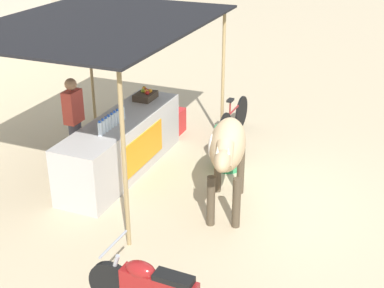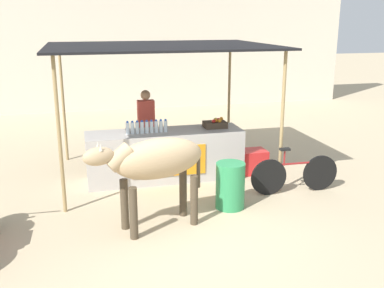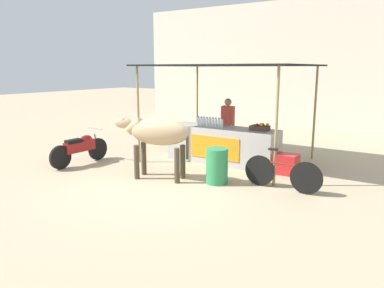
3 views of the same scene
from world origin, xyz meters
TOP-DOWN VIEW (x-y plane):
  - ground_plane at (0.00, 0.00)m, footprint 60.00×60.00m
  - building_wall_far at (0.00, 9.59)m, footprint 16.00×0.50m
  - stall_counter at (0.00, 2.20)m, footprint 3.00×0.82m
  - stall_awning at (0.00, 2.50)m, footprint 4.20×3.20m
  - water_bottle_row at (-0.35, 2.15)m, footprint 0.79×0.07m
  - fruit_crate at (1.03, 2.25)m, footprint 0.44×0.32m
  - vendor_behind_counter at (-0.24, 2.95)m, footprint 0.34×0.22m
  - cooler_box at (1.76, 2.10)m, footprint 0.60×0.44m
  - water_barrel at (0.77, 0.55)m, footprint 0.48×0.48m
  - cow at (-0.55, 0.14)m, footprint 1.85×0.85m
  - motorcycle_parked at (-3.04, 0.06)m, footprint 0.55×1.80m
  - bicycle_leaning at (2.11, 0.90)m, footprint 1.66×0.10m

SIDE VIEW (x-z plane):
  - ground_plane at x=0.00m, z-range 0.00..0.00m
  - cooler_box at x=1.76m, z-range 0.00..0.48m
  - bicycle_leaning at x=2.11m, z-range -0.08..0.77m
  - water_barrel at x=0.77m, z-range 0.00..0.78m
  - motorcycle_parked at x=-3.04m, z-range -0.02..0.88m
  - stall_counter at x=0.00m, z-range 0.00..0.96m
  - vendor_behind_counter at x=-0.24m, z-range 0.02..1.67m
  - fruit_crate at x=1.03m, z-range 0.94..1.12m
  - cow at x=-0.55m, z-range 0.32..1.75m
  - water_bottle_row at x=-0.35m, z-range 0.95..1.20m
  - stall_awning at x=0.00m, z-range 1.18..3.75m
  - building_wall_far at x=0.00m, z-range 0.00..5.25m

